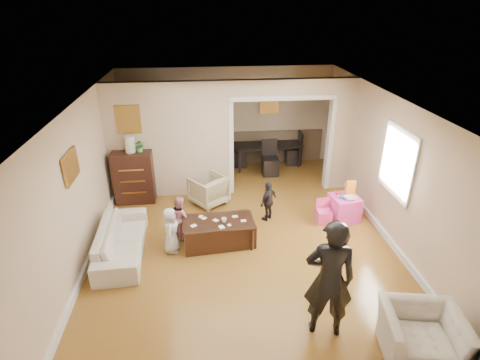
{
  "coord_description": "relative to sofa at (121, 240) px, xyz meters",
  "views": [
    {
      "loc": [
        -0.66,
        -6.2,
        4.15
      ],
      "look_at": [
        0.0,
        0.2,
        1.05
      ],
      "focal_mm": 28.43,
      "sensor_mm": 36.0,
      "label": 1
    }
  ],
  "objects": [
    {
      "name": "floor",
      "position": [
        2.18,
        0.43,
        -0.28
      ],
      "size": [
        7.0,
        7.0,
        0.0
      ],
      "primitive_type": "plane",
      "color": "#A27129",
      "rests_on": "ground"
    },
    {
      "name": "partition_left",
      "position": [
        0.8,
        2.23,
        1.02
      ],
      "size": [
        2.75,
        0.18,
        2.6
      ],
      "primitive_type": "cube",
      "color": "#C5AB90",
      "rests_on": "ground"
    },
    {
      "name": "partition_right",
      "position": [
        4.65,
        2.23,
        1.02
      ],
      "size": [
        0.55,
        0.18,
        2.6
      ],
      "primitive_type": "cube",
      "color": "#C5AB90",
      "rests_on": "ground"
    },
    {
      "name": "partition_header",
      "position": [
        3.28,
        2.23,
        2.15
      ],
      "size": [
        2.22,
        0.18,
        0.35
      ],
      "primitive_type": "cube",
      "color": "#C5AB90",
      "rests_on": "partition_right"
    },
    {
      "name": "window_pane",
      "position": [
        4.91,
        0.03,
        1.27
      ],
      "size": [
        0.03,
        0.95,
        1.1
      ],
      "primitive_type": "cube",
      "color": "white",
      "rests_on": "ground"
    },
    {
      "name": "framed_art_partition",
      "position": [
        -0.02,
        2.13,
        1.57
      ],
      "size": [
        0.45,
        0.03,
        0.55
      ],
      "primitive_type": "cube",
      "color": "brown",
      "rests_on": "partition_left"
    },
    {
      "name": "framed_art_sofa_wall",
      "position": [
        -0.53,
        -0.17,
        1.52
      ],
      "size": [
        0.03,
        0.55,
        0.4
      ],
      "primitive_type": "cube",
      "color": "brown"
    },
    {
      "name": "framed_art_alcove",
      "position": [
        3.28,
        3.87,
        1.42
      ],
      "size": [
        0.45,
        0.03,
        0.55
      ],
      "primitive_type": "cube",
      "color": "brown"
    },
    {
      "name": "sofa",
      "position": [
        0.0,
        0.0,
        0.0
      ],
      "size": [
        0.82,
        1.92,
        0.55
      ],
      "primitive_type": "imported",
      "rotation": [
        0.0,
        0.0,
        1.61
      ],
      "color": "beige",
      "rests_on": "ground"
    },
    {
      "name": "armchair_back",
      "position": [
        1.59,
        1.7,
        0.04
      ],
      "size": [
        0.97,
        0.98,
        0.64
      ],
      "primitive_type": "imported",
      "rotation": [
        0.0,
        0.0,
        3.8
      ],
      "color": "#C1B586",
      "rests_on": "ground"
    },
    {
      "name": "armchair_front",
      "position": [
        4.15,
        -2.57,
        0.04
      ],
      "size": [
        1.11,
        1.01,
        0.63
      ],
      "primitive_type": "imported",
      "rotation": [
        0.0,
        0.0,
        -0.19
      ],
      "color": "beige",
      "rests_on": "ground"
    },
    {
      "name": "dresser",
      "position": [
        -0.03,
        1.99,
        0.31
      ],
      "size": [
        0.85,
        0.48,
        1.17
      ],
      "primitive_type": "cube",
      "color": "black",
      "rests_on": "ground"
    },
    {
      "name": "table_lamp",
      "position": [
        -0.03,
        1.99,
        1.08
      ],
      "size": [
        0.22,
        0.22,
        0.36
      ],
      "primitive_type": "cylinder",
      "color": "beige",
      "rests_on": "dresser"
    },
    {
      "name": "potted_plant",
      "position": [
        0.17,
        1.99,
        1.03
      ],
      "size": [
        0.25,
        0.22,
        0.28
      ],
      "primitive_type": "imported",
      "color": "#3A7B37",
      "rests_on": "dresser"
    },
    {
      "name": "coffee_table",
      "position": [
        1.73,
        0.13,
        -0.04
      ],
      "size": [
        1.34,
        0.76,
        0.48
      ],
      "primitive_type": "cube",
      "rotation": [
        0.0,
        0.0,
        0.1
      ],
      "color": "#361C11",
      "rests_on": "ground"
    },
    {
      "name": "coffee_cup",
      "position": [
        1.83,
        0.08,
        0.25
      ],
      "size": [
        0.1,
        0.1,
        0.09
      ],
      "primitive_type": "imported",
      "rotation": [
        0.0,
        0.0,
        0.1
      ],
      "color": "silver",
      "rests_on": "coffee_table"
    },
    {
      "name": "play_table",
      "position": [
        4.34,
        0.73,
        -0.02
      ],
      "size": [
        0.6,
        0.6,
        0.51
      ],
      "primitive_type": "cube",
      "rotation": [
        0.0,
        0.0,
        0.13
      ],
      "color": "#FE42B2",
      "rests_on": "ground"
    },
    {
      "name": "cereal_box",
      "position": [
        4.46,
        0.83,
        0.39
      ],
      "size": [
        0.21,
        0.1,
        0.3
      ],
      "primitive_type": "cube",
      "rotation": [
        0.0,
        0.0,
        0.13
      ],
      "color": "yellow",
      "rests_on": "play_table"
    },
    {
      "name": "cyan_cup",
      "position": [
        4.24,
        0.68,
        0.28
      ],
      "size": [
        0.08,
        0.08,
        0.08
      ],
      "primitive_type": "cylinder",
      "color": "teal",
      "rests_on": "play_table"
    },
    {
      "name": "toy_block",
      "position": [
        4.22,
        0.85,
        0.26
      ],
      "size": [
        0.1,
        0.09,
        0.05
      ],
      "primitive_type": "cube",
      "rotation": [
        0.0,
        0.0,
        0.48
      ],
      "color": "red",
      "rests_on": "play_table"
    },
    {
      "name": "play_bowl",
      "position": [
        4.39,
        0.61,
        0.27
      ],
      "size": [
        0.26,
        0.26,
        0.06
      ],
      "primitive_type": "imported",
      "rotation": [
        0.0,
        0.0,
        0.13
      ],
      "color": "silver",
      "rests_on": "play_table"
    },
    {
      "name": "dining_table",
      "position": [
        3.21,
        3.71,
        0.04
      ],
      "size": [
        1.91,
        1.2,
        0.64
      ],
      "primitive_type": "imported",
      "rotation": [
        0.0,
        0.0,
        0.11
      ],
      "color": "black",
      "rests_on": "ground"
    },
    {
      "name": "adult_person",
      "position": [
        3.06,
        -2.08,
        0.61
      ],
      "size": [
        0.72,
        0.54,
        1.77
      ],
      "primitive_type": "imported",
      "rotation": [
        0.0,
        0.0,
        2.94
      ],
      "color": "black",
      "rests_on": "ground"
    },
    {
      "name": "child_kneel_a",
      "position": [
        0.88,
        -0.02,
        0.16
      ],
      "size": [
        0.31,
        0.45,
        0.87
      ],
      "primitive_type": "imported",
      "rotation": [
        0.0,
        0.0,
        1.49
      ],
      "color": "silver",
      "rests_on": "ground"
    },
    {
      "name": "child_kneel_b",
      "position": [
        1.03,
        0.43,
        0.15
      ],
      "size": [
        0.47,
        0.51,
        0.85
      ],
      "primitive_type": "imported",
      "rotation": [
        0.0,
        0.0,
        2.02
      ],
      "color": "#C77C80",
      "rests_on": "ground"
    },
    {
      "name": "child_toddler",
      "position": [
        2.78,
        0.88,
        0.15
      ],
      "size": [
        0.5,
        0.5,
        0.85
      ],
      "primitive_type": "imported",
      "rotation": [
        0.0,
        0.0,
        -2.34
      ],
      "color": "black",
      "rests_on": "ground"
    },
    {
      "name": "craft_papers",
      "position": [
        1.72,
        0.12,
        0.21
      ],
      "size": [
        1.02,
        0.52,
        0.0
      ],
      "color": "white",
      "rests_on": "coffee_table"
    }
  ]
}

